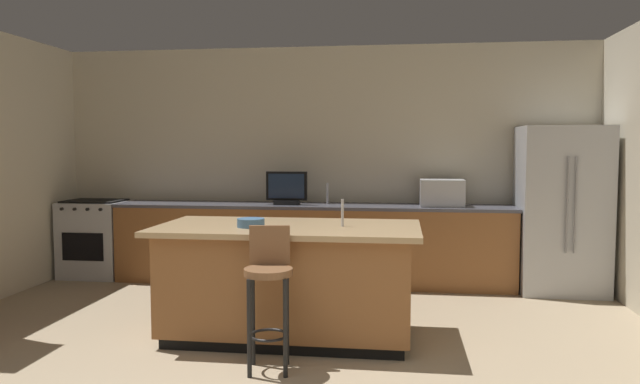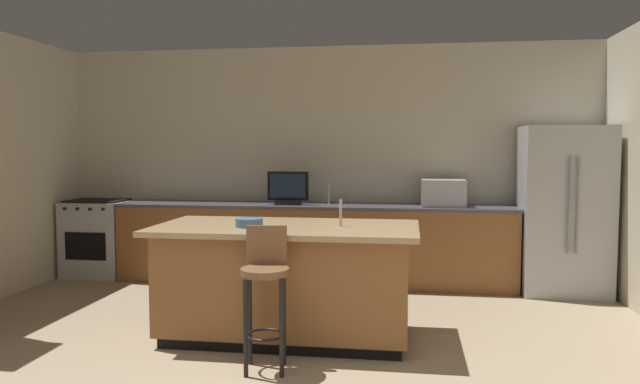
{
  "view_description": "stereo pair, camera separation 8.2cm",
  "coord_description": "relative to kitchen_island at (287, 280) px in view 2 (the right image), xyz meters",
  "views": [
    {
      "loc": [
        0.93,
        -2.35,
        1.57
      ],
      "look_at": [
        0.16,
        3.37,
        1.13
      ],
      "focal_mm": 33.49,
      "sensor_mm": 36.0,
      "label": 1
    },
    {
      "loc": [
        1.01,
        -2.34,
        1.57
      ],
      "look_at": [
        0.16,
        3.37,
        1.13
      ],
      "focal_mm": 33.49,
      "sensor_mm": 36.0,
      "label": 2
    }
  ],
  "objects": [
    {
      "name": "sink_faucet_island",
      "position": [
        0.44,
        0.0,
        0.57
      ],
      "size": [
        0.02,
        0.02,
        0.22
      ],
      "primitive_type": "cylinder",
      "color": "#B2B2B7",
      "rests_on": "kitchen_island"
    },
    {
      "name": "tv_monitor",
      "position": [
        -0.39,
        1.95,
        0.61
      ],
      "size": [
        0.47,
        0.16,
        0.38
      ],
      "color": "black",
      "rests_on": "counter_back"
    },
    {
      "name": "fruit_bowl",
      "position": [
        -0.28,
        -0.14,
        0.49
      ],
      "size": [
        0.22,
        0.22,
        0.07
      ],
      "primitive_type": "cylinder",
      "color": "#3F668C",
      "rests_on": "kitchen_island"
    },
    {
      "name": "refrigerator",
      "position": [
        2.63,
        1.95,
        0.42
      ],
      "size": [
        0.89,
        0.76,
        1.79
      ],
      "color": "#B7BABF",
      "rests_on": "ground_plane"
    },
    {
      "name": "wall_back",
      "position": [
        -0.03,
        2.39,
        0.9
      ],
      "size": [
        6.82,
        0.12,
        2.76
      ],
      "primitive_type": "cube",
      "color": "beige",
      "rests_on": "ground_plane"
    },
    {
      "name": "range_oven",
      "position": [
        -2.76,
        2.0,
        -0.01
      ],
      "size": [
        0.73,
        0.63,
        0.93
      ],
      "color": "#B7BABF",
      "rests_on": "ground_plane"
    },
    {
      "name": "counter_back",
      "position": [
        -0.11,
        2.01,
        -0.02
      ],
      "size": [
        4.56,
        0.62,
        0.91
      ],
      "color": "brown",
      "rests_on": "ground_plane"
    },
    {
      "name": "sink_faucet_back",
      "position": [
        0.06,
        2.11,
        0.56
      ],
      "size": [
        0.02,
        0.02,
        0.24
      ],
      "primitive_type": "cylinder",
      "color": "#B2B2B7",
      "rests_on": "counter_back"
    },
    {
      "name": "bar_stool_center",
      "position": [
        -0.0,
        -0.71,
        0.13
      ],
      "size": [
        0.34,
        0.36,
        1.01
      ],
      "rotation": [
        0.0,
        0.0,
        0.15
      ],
      "color": "brown",
      "rests_on": "ground_plane"
    },
    {
      "name": "tv_remote",
      "position": [
        -0.31,
        0.18,
        0.47
      ],
      "size": [
        0.08,
        0.18,
        0.02
      ],
      "primitive_type": "cube",
      "rotation": [
        0.0,
        0.0,
        -0.22
      ],
      "color": "black",
      "rests_on": "kitchen_island"
    },
    {
      "name": "kitchen_island",
      "position": [
        0.0,
        0.0,
        0.0
      ],
      "size": [
        2.13,
        1.09,
        0.93
      ],
      "color": "black",
      "rests_on": "ground_plane"
    },
    {
      "name": "microwave",
      "position": [
        1.36,
        2.01,
        0.58
      ],
      "size": [
        0.48,
        0.36,
        0.3
      ],
      "primitive_type": "cube",
      "color": "#B7BABF",
      "rests_on": "counter_back"
    }
  ]
}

